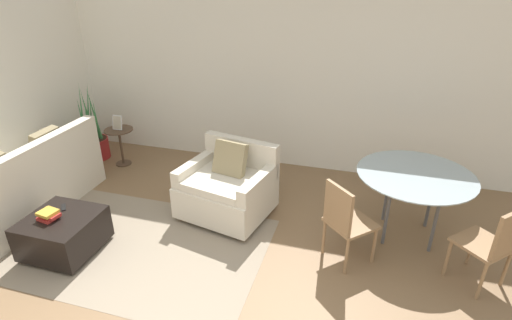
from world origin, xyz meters
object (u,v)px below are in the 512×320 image
(tv_remote_primary, at_px, (64,207))
(side_table, at_px, (120,140))
(dining_chair_near_right, at_px, (493,242))
(ottoman, at_px, (63,233))
(armchair, at_px, (228,188))
(dining_chair_near_left, at_px, (345,219))
(picture_frame, at_px, (117,123))
(dining_table, at_px, (415,180))
(couch, at_px, (21,190))
(potted_plant, at_px, (94,142))
(book_stack, at_px, (49,215))

(tv_remote_primary, height_order, side_table, side_table)
(dining_chair_near_right, bearing_deg, ottoman, -170.93)
(armchair, bearing_deg, dining_chair_near_left, -19.72)
(tv_remote_primary, xyz_separation_m, picture_frame, (-0.52, 1.84, 0.25))
(side_table, bearing_deg, dining_table, -9.39)
(couch, relative_size, dining_chair_near_left, 2.29)
(couch, bearing_deg, dining_chair_near_right, 2.13)
(armchair, xyz_separation_m, dining_chair_near_left, (1.42, -0.51, 0.16))
(ottoman, bearing_deg, dining_table, 20.73)
(armchair, distance_m, dining_chair_near_right, 2.79)
(potted_plant, relative_size, dining_table, 0.98)
(picture_frame, xyz_separation_m, dining_table, (4.11, -0.68, 0.02))
(potted_plant, bearing_deg, tv_remote_primary, -60.83)
(armchair, bearing_deg, tv_remote_primary, -146.44)
(side_table, distance_m, dining_chair_near_left, 3.71)
(dining_chair_near_left, bearing_deg, book_stack, -166.30)
(couch, bearing_deg, side_table, 76.35)
(armchair, height_order, side_table, armchair)
(book_stack, bearing_deg, side_table, 104.41)
(couch, height_order, dining_chair_near_left, couch)
(tv_remote_primary, bearing_deg, dining_table, 17.85)
(couch, distance_m, picture_frame, 1.62)
(picture_frame, bearing_deg, potted_plant, 171.34)
(ottoman, distance_m, picture_frame, 2.14)
(ottoman, height_order, tv_remote_primary, tv_remote_primary)
(couch, relative_size, armchair, 1.79)
(couch, bearing_deg, dining_chair_near_left, 2.87)
(armchair, height_order, tv_remote_primary, armchair)
(armchair, bearing_deg, couch, -163.77)
(ottoman, bearing_deg, picture_frame, 106.90)
(dining_table, height_order, dining_chair_near_left, dining_chair_near_left)
(book_stack, relative_size, dining_table, 0.18)
(armchair, xyz_separation_m, tv_remote_primary, (-1.51, -1.00, 0.07))
(ottoman, relative_size, picture_frame, 3.28)
(ottoman, height_order, book_stack, book_stack)
(potted_plant, distance_m, dining_table, 4.75)
(couch, distance_m, book_stack, 1.05)
(dining_table, bearing_deg, potted_plant, 170.69)
(book_stack, distance_m, dining_chair_near_left, 3.01)
(side_table, xyz_separation_m, dining_chair_near_left, (3.45, -1.34, 0.11))
(dining_table, bearing_deg, book_stack, -159.03)
(potted_plant, bearing_deg, couch, -83.62)
(dining_chair_near_left, relative_size, dining_chair_near_right, 1.00)
(couch, height_order, armchair, couch)
(potted_plant, height_order, dining_table, potted_plant)
(couch, distance_m, dining_chair_near_right, 5.15)
(book_stack, relative_size, dining_chair_near_right, 0.25)
(couch, height_order, tv_remote_primary, couch)
(ottoman, height_order, picture_frame, picture_frame)
(potted_plant, height_order, picture_frame, potted_plant)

